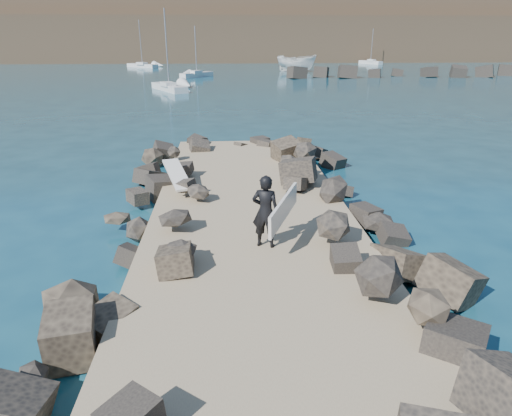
# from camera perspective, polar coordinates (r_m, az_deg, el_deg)

# --- Properties ---
(ground) EXTENTS (800.00, 800.00, 0.00)m
(ground) POSITION_cam_1_polar(r_m,az_deg,el_deg) (13.08, -0.29, -4.60)
(ground) COLOR #0F384C
(ground) RESTS_ON ground
(jetty) EXTENTS (6.00, 26.00, 0.60)m
(jetty) POSITION_cam_1_polar(r_m,az_deg,el_deg) (11.17, 0.35, -7.60)
(jetty) COLOR #8C7759
(jetty) RESTS_ON ground
(riprap_left) EXTENTS (2.60, 22.00, 1.00)m
(riprap_left) POSITION_cam_1_polar(r_m,az_deg,el_deg) (11.70, -14.23, -5.79)
(riprap_left) COLOR black
(riprap_left) RESTS_ON ground
(riprap_right) EXTENTS (2.60, 22.00, 1.00)m
(riprap_right) POSITION_cam_1_polar(r_m,az_deg,el_deg) (12.05, 14.11, -4.97)
(riprap_right) COLOR black
(riprap_right) RESTS_ON ground
(breakwater_secondary) EXTENTS (52.00, 4.00, 1.20)m
(breakwater_secondary) POSITION_cam_1_polar(r_m,az_deg,el_deg) (75.92, 25.18, 15.12)
(breakwater_secondary) COLOR black
(breakwater_secondary) RESTS_ON ground
(headland) EXTENTS (360.00, 140.00, 32.00)m
(headland) POSITION_cam_1_polar(r_m,az_deg,el_deg) (172.45, -0.29, 24.22)
(headland) COLOR #2D4919
(headland) RESTS_ON ground
(surfboard_resting) EXTENTS (1.23, 2.31, 0.08)m
(surfboard_resting) POSITION_cam_1_polar(r_m,az_deg,el_deg) (15.90, -9.82, 3.77)
(surfboard_resting) COLOR silver
(surfboard_resting) RESTS_ON riprap_left
(boat_imported) EXTENTS (7.31, 6.10, 2.71)m
(boat_imported) POSITION_cam_1_polar(r_m,az_deg,el_deg) (78.69, 5.07, 17.60)
(boat_imported) COLOR silver
(boat_imported) RESTS_ON ground
(surfer_with_board) EXTENTS (1.33, 2.15, 1.86)m
(surfer_with_board) POSITION_cam_1_polar(r_m,az_deg,el_deg) (11.27, 1.52, -0.39)
(surfer_with_board) COLOR black
(surfer_with_board) RESTS_ON jetty
(sailboat_f) EXTENTS (3.78, 5.69, 7.08)m
(sailboat_f) POSITION_cam_1_polar(r_m,az_deg,el_deg) (102.71, 14.13, 17.25)
(sailboat_f) COLOR silver
(sailboat_f) RESTS_ON ground
(sailboat_e) EXTENTS (6.35, 5.60, 8.40)m
(sailboat_e) POSITION_cam_1_polar(r_m,az_deg,el_deg) (91.44, -14.02, 16.89)
(sailboat_e) COLOR silver
(sailboat_e) RESTS_ON ground
(sailboat_b) EXTENTS (4.66, 5.11, 6.99)m
(sailboat_b) POSITION_cam_1_polar(r_m,az_deg,el_deg) (68.49, -7.42, 16.20)
(sailboat_b) COLOR silver
(sailboat_b) RESTS_ON ground
(sailboat_a) EXTENTS (4.54, 6.87, 8.38)m
(sailboat_a) POSITION_cam_1_polar(r_m,az_deg,el_deg) (51.81, -10.82, 14.59)
(sailboat_a) COLOR silver
(sailboat_a) RESTS_ON ground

